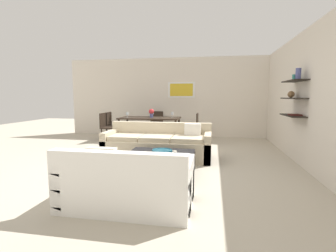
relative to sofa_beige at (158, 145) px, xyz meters
name	(u,v)px	position (x,y,z in m)	size (l,w,h in m)	color
ground_plane	(153,161)	(-0.05, -0.34, -0.29)	(18.00, 18.00, 0.00)	#BCB29E
back_wall_unit	(185,97)	(0.25, 3.19, 1.06)	(8.40, 0.09, 2.70)	silver
right_wall_shelf_unit	(299,98)	(2.98, 0.26, 1.06)	(0.34, 8.20, 2.70)	silver
sofa_beige	(158,145)	(0.00, 0.00, 0.00)	(2.38, 0.90, 0.78)	beige
loveseat_white	(127,184)	(0.15, -2.51, 0.00)	(1.62, 0.90, 0.78)	white
coffee_table	(159,165)	(0.29, -1.21, -0.10)	(1.19, 1.05, 0.38)	black
decorative_bowl	(162,152)	(0.33, -1.18, 0.13)	(0.37, 0.37, 0.08)	navy
candle_jar	(175,153)	(0.57, -1.25, 0.13)	(0.08, 0.08, 0.07)	silver
dining_table	(150,120)	(-0.69, 1.93, 0.39)	(1.82, 0.87, 0.75)	black
dining_chair_head	(156,123)	(-0.69, 2.77, 0.21)	(0.44, 0.44, 0.88)	black
dining_chair_left_far	(112,124)	(-2.01, 2.12, 0.21)	(0.44, 0.44, 0.88)	black
dining_chair_right_far	(193,126)	(0.63, 2.12, 0.21)	(0.44, 0.44, 0.88)	black
dining_chair_left_near	(107,125)	(-2.01, 1.73, 0.21)	(0.44, 0.44, 0.88)	black
wine_glass_right_far	(172,114)	(-0.02, 2.04, 0.58)	(0.07, 0.07, 0.17)	silver
wine_glass_head	(153,113)	(-0.69, 2.30, 0.57)	(0.08, 0.08, 0.16)	silver
wine_glass_left_near	(127,114)	(-1.37, 1.82, 0.57)	(0.07, 0.07, 0.16)	silver
centerpiece_vase	(151,112)	(-0.64, 1.92, 0.61)	(0.16, 0.16, 0.26)	#4C518C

